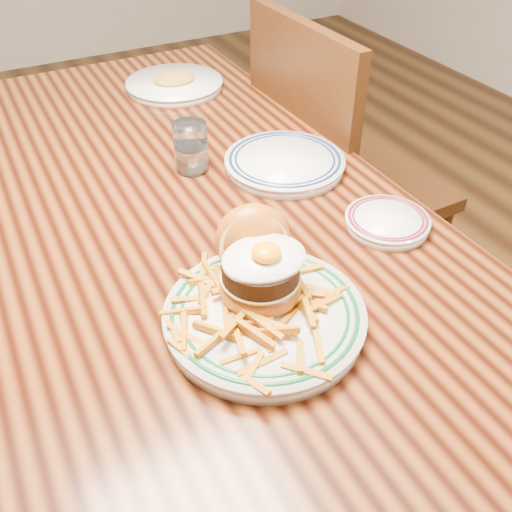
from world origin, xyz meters
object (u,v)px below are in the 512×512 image
table (180,234)px  side_plate (387,221)px  main_plate (263,297)px  chair_right (334,178)px

table → side_plate: size_ratio=10.23×
main_plate → side_plate: 0.33m
table → main_plate: 0.39m
table → side_plate: (0.31, -0.27, 0.10)m
chair_right → side_plate: 0.60m
main_plate → side_plate: (0.31, 0.10, -0.03)m
chair_right → side_plate: chair_right is taller
main_plate → side_plate: main_plate is taller
chair_right → main_plate: chair_right is taller
chair_right → table: bearing=20.5°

